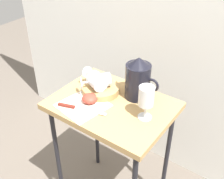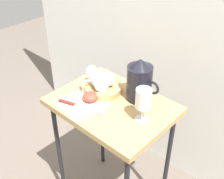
{
  "view_description": "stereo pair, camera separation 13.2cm",
  "coord_description": "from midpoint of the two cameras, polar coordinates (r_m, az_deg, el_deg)",
  "views": [
    {
      "loc": [
        0.64,
        -0.89,
        1.56
      ],
      "look_at": [
        0.0,
        0.0,
        0.81
      ],
      "focal_mm": 45.65,
      "sensor_mm": 36.0,
      "label": 1
    },
    {
      "loc": [
        0.74,
        -0.8,
        1.56
      ],
      "look_at": [
        0.0,
        0.0,
        0.81
      ],
      "focal_mm": 45.65,
      "sensor_mm": 36.0,
      "label": 2
    }
  ],
  "objects": [
    {
      "name": "curtain_drape",
      "position": [
        1.61,
        8.3,
        14.05
      ],
      "size": [
        2.4,
        0.03,
        2.03
      ],
      "primitive_type": "cube",
      "color": "white",
      "rests_on": "ground_plane"
    },
    {
      "name": "table",
      "position": [
        1.42,
        -2.68,
        -5.48
      ],
      "size": [
        0.58,
        0.43,
        0.73
      ],
      "color": "tan",
      "rests_on": "ground_plane"
    },
    {
      "name": "linen_napkin",
      "position": [
        1.36,
        -8.61,
        -3.26
      ],
      "size": [
        0.24,
        0.24,
        0.0
      ],
      "primitive_type": "cube",
      "rotation": [
        0.0,
        0.0,
        -0.18
      ],
      "color": "silver",
      "rests_on": "table"
    },
    {
      "name": "basket_tray",
      "position": [
        1.44,
        -4.89,
        -0.05
      ],
      "size": [
        0.19,
        0.19,
        0.03
      ],
      "primitive_type": "cylinder",
      "color": "tan",
      "rests_on": "table"
    },
    {
      "name": "pitcher",
      "position": [
        1.36,
        2.45,
        1.58
      ],
      "size": [
        0.17,
        0.12,
        0.22
      ],
      "color": "black",
      "rests_on": "table"
    },
    {
      "name": "wine_glass_upright",
      "position": [
        1.22,
        3.91,
        -1.72
      ],
      "size": [
        0.07,
        0.07,
        0.16
      ],
      "color": "silver",
      "rests_on": "table"
    },
    {
      "name": "wine_glass_tipped_near",
      "position": [
        1.4,
        -5.82,
        1.65
      ],
      "size": [
        0.17,
        0.12,
        0.08
      ],
      "color": "silver",
      "rests_on": "basket_tray"
    },
    {
      "name": "wine_glass_tipped_far",
      "position": [
        1.41,
        -4.98,
        1.74
      ],
      "size": [
        0.14,
        0.15,
        0.07
      ],
      "color": "silver",
      "rests_on": "basket_tray"
    },
    {
      "name": "apple_half_left",
      "position": [
        1.37,
        -7.25,
        -1.87
      ],
      "size": [
        0.08,
        0.08,
        0.04
      ],
      "primitive_type": "ellipsoid",
      "color": "#CC3D2D",
      "rests_on": "linen_napkin"
    },
    {
      "name": "knife",
      "position": [
        1.35,
        -10.32,
        -3.69
      ],
      "size": [
        0.23,
        0.09,
        0.01
      ],
      "color": "silver",
      "rests_on": "linen_napkin"
    }
  ]
}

